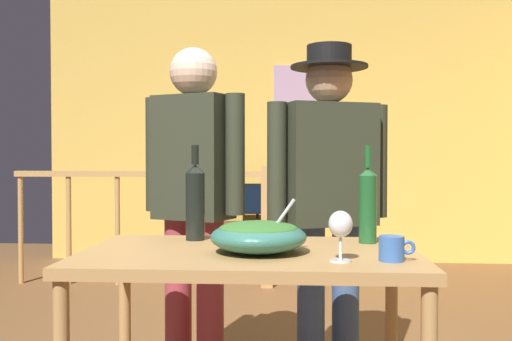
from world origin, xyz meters
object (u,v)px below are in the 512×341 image
stair_railing (186,214)px  flat_screen_tv (257,200)px  serving_table (250,275)px  person_standing_left (194,190)px  wine_bottle_green (368,203)px  mug_blue (392,248)px  wine_bottle_dark (195,201)px  salad_bowl (258,235)px  tv_console (257,245)px  wine_glass (341,226)px  framed_picture (304,90)px  person_standing_right (329,187)px

stair_railing → flat_screen_tv: (0.56, 0.91, 0.06)m
serving_table → person_standing_left: bearing=115.8°
wine_bottle_green → person_standing_left: bearing=149.3°
stair_railing → mug_blue: bearing=-67.6°
wine_bottle_dark → mug_blue: bearing=-30.5°
stair_railing → salad_bowl: 3.04m
wine_bottle_green → tv_console: bearing=100.5°
salad_bowl → wine_glass: salad_bowl is taller
wine_bottle_green → mug_blue: (0.03, -0.39, -0.11)m
flat_screen_tv → wine_bottle_dark: wine_bottle_dark is taller
wine_glass → person_standing_left: bearing=126.1°
serving_table → salad_bowl: bearing=-55.1°
framed_picture → person_standing_right: size_ratio=0.39×
serving_table → stair_railing: bearing=105.2°
tv_console → wine_bottle_green: 3.74m
framed_picture → flat_screen_tv: framed_picture is taller
stair_railing → flat_screen_tv: size_ratio=4.21×
framed_picture → person_standing_right: 3.55m
tv_console → salad_bowl: 3.93m
salad_bowl → mug_blue: salad_bowl is taller
person_standing_right → tv_console: bearing=-102.0°
stair_railing → wine_bottle_dark: 2.71m
salad_bowl → mug_blue: bearing=-16.6°
salad_bowl → serving_table: bearing=124.9°
wine_glass → person_standing_left: (-0.63, 0.87, 0.06)m
person_standing_right → wine_bottle_green: bearing=83.6°
tv_console → mug_blue: size_ratio=7.62×
tv_console → salad_bowl: size_ratio=2.65×
stair_railing → serving_table: size_ratio=1.89×
mug_blue → person_standing_right: person_standing_right is taller
salad_bowl → person_standing_left: bearing=116.5°
wine_glass → mug_blue: size_ratio=1.40×
wine_bottle_green → stair_railing: bearing=114.7°
framed_picture → wine_glass: framed_picture is taller
person_standing_right → serving_table: bearing=42.4°
wine_bottle_dark → person_standing_left: 0.43m
tv_console → serving_table: size_ratio=0.75×
framed_picture → mug_blue: framed_picture is taller
stair_railing → wine_bottle_green: (1.23, -2.67, 0.32)m
wine_glass → mug_blue: 0.19m
stair_railing → framed_picture: bearing=49.9°
person_standing_left → mug_blue: bearing=155.1°
tv_console → person_standing_left: (-0.10, -3.16, 0.75)m
salad_bowl → person_standing_right: size_ratio=0.21×
framed_picture → mug_blue: (0.22, -4.29, -1.01)m
framed_picture → tv_console: bearing=-148.8°
flat_screen_tv → mug_blue: bearing=-80.0°
person_standing_left → person_standing_right: bearing=-158.3°
flat_screen_tv → salad_bowl: 3.85m
person_standing_right → salad_bowl: bearing=46.3°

